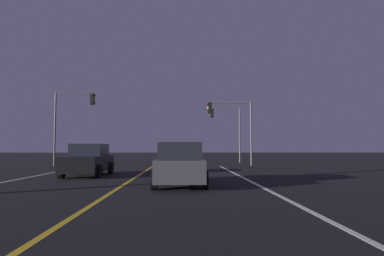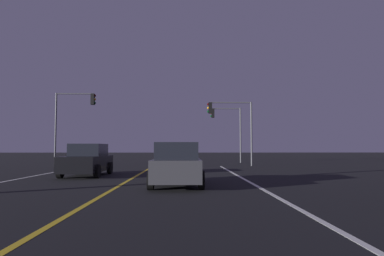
# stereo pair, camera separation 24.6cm
# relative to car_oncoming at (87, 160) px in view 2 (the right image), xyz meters

# --- Properties ---
(lane_edge_right) EXTENTS (0.16, 34.55, 0.01)m
(lane_edge_right) POSITION_rel_car_oncoming_xyz_m (8.00, -8.38, -0.82)
(lane_edge_right) COLOR silver
(lane_edge_right) RESTS_ON ground
(lane_center_divider) EXTENTS (0.16, 34.55, 0.01)m
(lane_center_divider) POSITION_rel_car_oncoming_xyz_m (2.61, -8.38, -0.82)
(lane_center_divider) COLOR gold
(lane_center_divider) RESTS_ON ground
(car_oncoming) EXTENTS (2.02, 4.30, 1.70)m
(car_oncoming) POSITION_rel_car_oncoming_xyz_m (0.00, 0.00, 0.00)
(car_oncoming) COLOR black
(car_oncoming) RESTS_ON ground
(car_lead_same_lane) EXTENTS (2.02, 4.30, 1.70)m
(car_lead_same_lane) POSITION_rel_car_oncoming_xyz_m (4.89, -4.64, 0.00)
(car_lead_same_lane) COLOR black
(car_lead_same_lane) RESTS_ON ground
(traffic_light_near_right) EXTENTS (3.71, 0.36, 5.25)m
(traffic_light_near_right) POSITION_rel_car_oncoming_xyz_m (8.83, 9.40, 3.12)
(traffic_light_near_right) COLOR #4C4C51
(traffic_light_near_right) RESTS_ON ground
(traffic_light_near_left) EXTENTS (3.30, 0.36, 5.95)m
(traffic_light_near_left) POSITION_rel_car_oncoming_xyz_m (-3.90, 9.40, 3.57)
(traffic_light_near_left) COLOR #4C4C51
(traffic_light_near_left) RESTS_ON ground
(traffic_light_far_right) EXTENTS (3.05, 0.36, 5.40)m
(traffic_light_far_right) POSITION_rel_car_oncoming_xyz_m (9.19, 14.90, 3.19)
(traffic_light_far_right) COLOR #4C4C51
(traffic_light_far_right) RESTS_ON ground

